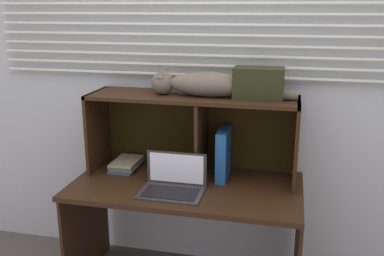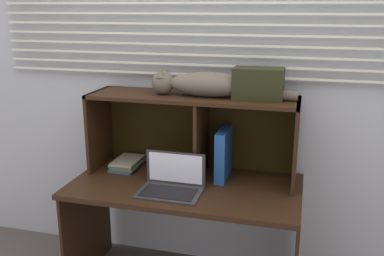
# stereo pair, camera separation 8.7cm
# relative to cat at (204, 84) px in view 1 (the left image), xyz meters

# --- Properties ---
(back_panel_with_blinds) EXTENTS (4.40, 0.08, 2.50)m
(back_panel_with_blinds) POSITION_rel_cat_xyz_m (-0.07, 0.22, -0.01)
(back_panel_with_blinds) COLOR #AAB5B9
(back_panel_with_blinds) RESTS_ON ground
(desk) EXTENTS (1.34, 0.68, 0.70)m
(desk) POSITION_rel_cat_xyz_m (-0.07, -0.16, -0.70)
(desk) COLOR black
(desk) RESTS_ON ground
(hutch_shelf_unit) EXTENTS (1.25, 0.35, 0.50)m
(hutch_shelf_unit) POSITION_rel_cat_xyz_m (-0.06, 0.03, -0.23)
(hutch_shelf_unit) COLOR black
(hutch_shelf_unit) RESTS_ON desk
(cat) EXTENTS (0.85, 0.17, 0.17)m
(cat) POSITION_rel_cat_xyz_m (0.00, 0.00, 0.00)
(cat) COLOR brown
(cat) RESTS_ON hutch_shelf_unit
(laptop) EXTENTS (0.35, 0.24, 0.20)m
(laptop) POSITION_rel_cat_xyz_m (-0.12, -0.27, -0.53)
(laptop) COLOR #2B2B2B
(laptop) RESTS_ON desk
(binder_upright) EXTENTS (0.06, 0.25, 0.30)m
(binder_upright) POSITION_rel_cat_xyz_m (0.12, 0.00, -0.41)
(binder_upright) COLOR #1B4C8E
(binder_upright) RESTS_ON desk
(book_stack) EXTENTS (0.16, 0.25, 0.06)m
(book_stack) POSITION_rel_cat_xyz_m (-0.51, 0.00, -0.54)
(book_stack) COLOR #2F4A75
(book_stack) RESTS_ON desk
(storage_box) EXTENTS (0.28, 0.16, 0.18)m
(storage_box) POSITION_rel_cat_xyz_m (0.31, 0.00, 0.02)
(storage_box) COLOR black
(storage_box) RESTS_ON hutch_shelf_unit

